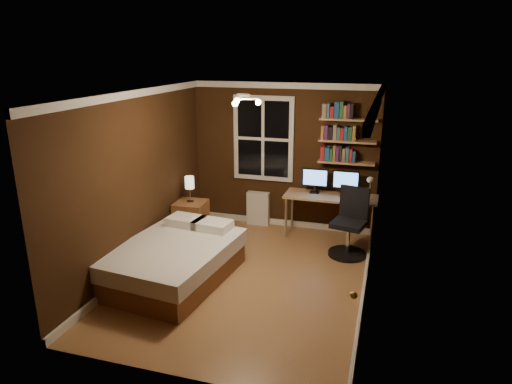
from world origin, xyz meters
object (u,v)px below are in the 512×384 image
(desk, at_px, (331,199))
(office_chair, at_px, (349,230))
(desk_lamp, at_px, (370,188))
(monitor_left, at_px, (315,181))
(bedside_lamp, at_px, (190,189))
(bed, at_px, (175,261))
(nightstand, at_px, (191,219))
(radiator, at_px, (258,208))
(monitor_right, at_px, (346,183))

(desk, bearing_deg, office_chair, -58.89)
(desk, xyz_separation_m, desk_lamp, (0.61, -0.12, 0.28))
(monitor_left, bearing_deg, bedside_lamp, -158.70)
(bed, distance_m, nightstand, 1.50)
(bed, bearing_deg, desk, 56.03)
(nightstand, bearing_deg, monitor_left, 18.51)
(radiator, bearing_deg, bed, -102.40)
(radiator, relative_size, monitor_left, 1.37)
(monitor_left, height_order, desk_lamp, desk_lamp)
(bed, distance_m, radiator, 2.37)
(bedside_lamp, xyz_separation_m, radiator, (0.91, 0.87, -0.53))
(monitor_right, relative_size, office_chair, 0.42)
(monitor_left, bearing_deg, desk, -14.87)
(nightstand, height_order, office_chair, office_chair)
(desk_lamp, bearing_deg, radiator, 170.69)
(desk, height_order, monitor_right, monitor_right)
(desk_lamp, bearing_deg, monitor_right, 153.57)
(nightstand, distance_m, desk, 2.34)
(bed, bearing_deg, nightstand, 112.25)
(bedside_lamp, height_order, desk_lamp, desk_lamp)
(nightstand, xyz_separation_m, office_chair, (2.59, 0.05, 0.10))
(desk_lamp, bearing_deg, nightstand, -168.88)
(bed, distance_m, monitor_right, 3.06)
(desk, distance_m, monitor_right, 0.36)
(radiator, xyz_separation_m, office_chair, (1.68, -0.82, 0.10))
(monitor_right, height_order, desk_lamp, desk_lamp)
(radiator, distance_m, desk, 1.36)
(bedside_lamp, bearing_deg, monitor_left, 21.30)
(nightstand, relative_size, desk, 0.41)
(monitor_right, bearing_deg, monitor_left, 180.00)
(monitor_right, distance_m, desk_lamp, 0.44)
(bedside_lamp, xyz_separation_m, monitor_left, (1.93, 0.75, 0.10))
(radiator, height_order, monitor_left, monitor_left)
(nightstand, height_order, bedside_lamp, bedside_lamp)
(bed, height_order, desk_lamp, desk_lamp)
(desk, bearing_deg, bed, -130.52)
(desk, bearing_deg, monitor_left, 165.13)
(bed, xyz_separation_m, radiator, (0.51, 2.31, 0.03))
(monitor_left, xyz_separation_m, office_chair, (0.66, -0.71, -0.52))
(bedside_lamp, relative_size, office_chair, 0.42)
(monitor_right, xyz_separation_m, desk_lamp, (0.39, -0.20, 0.01))
(nightstand, bearing_deg, bed, -77.10)
(radiator, bearing_deg, desk, -8.45)
(bed, xyz_separation_m, desk, (1.81, 2.12, 0.38))
(bed, bearing_deg, monitor_left, 61.74)
(bedside_lamp, height_order, monitor_right, monitor_right)
(nightstand, relative_size, monitor_right, 1.40)
(monitor_right, distance_m, office_chair, 0.89)
(radiator, xyz_separation_m, desk, (1.30, -0.19, 0.36))
(bed, bearing_deg, office_chair, 40.73)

